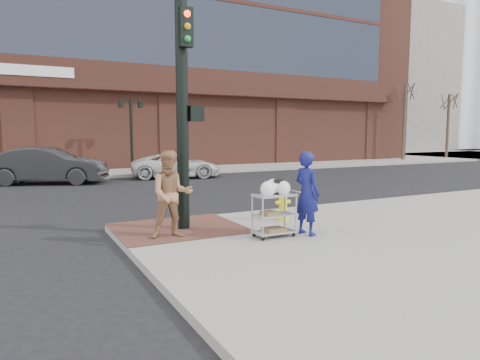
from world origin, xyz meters
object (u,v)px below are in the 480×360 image
lamp_post (131,127)px  pedestrian_tan (171,195)px  utility_cart (274,211)px  minivan_white (176,166)px  traffic_signal_pole (184,107)px  sedan_dark (48,166)px  fire_hydrant (283,203)px  woman_blue (307,193)px

lamp_post → pedestrian_tan: bearing=-100.7°
lamp_post → utility_cart: lamp_post is taller
minivan_white → traffic_signal_pole: bearing=176.1°
sedan_dark → fire_hydrant: bearing=-138.4°
pedestrian_tan → utility_cart: pedestrian_tan is taller
minivan_white → fire_hydrant: bearing=-172.6°
woman_blue → utility_cart: woman_blue is taller
lamp_post → sedan_dark: bearing=-144.9°
fire_hydrant → woman_blue: bearing=-104.5°
sedan_dark → woman_blue: bearing=-141.9°
woman_blue → fire_hydrant: bearing=-24.6°
pedestrian_tan → utility_cart: (1.89, -0.89, -0.35)m
minivan_white → pedestrian_tan: bearing=174.8°
traffic_signal_pole → woman_blue: size_ratio=2.86×
traffic_signal_pole → woman_blue: traffic_signal_pole is taller
traffic_signal_pole → pedestrian_tan: 1.98m
minivan_white → sedan_dark: bearing=103.3°
sedan_dark → fire_hydrant: 13.07m
woman_blue → fire_hydrant: 1.59m
utility_cart → pedestrian_tan: bearing=154.8°
traffic_signal_pole → minivan_white: (3.93, 11.95, -2.20)m
lamp_post → traffic_signal_pole: bearing=-99.2°
sedan_dark → fire_hydrant: sedan_dark is taller
lamp_post → utility_cart: bearing=-93.8°
traffic_signal_pole → utility_cart: traffic_signal_pole is taller
lamp_post → utility_cart: size_ratio=3.38×
sedan_dark → minivan_white: bearing=-69.6°
traffic_signal_pole → sedan_dark: traffic_signal_pole is taller
pedestrian_tan → sedan_dark: bearing=108.2°
woman_blue → fire_hydrant: size_ratio=2.07×
pedestrian_tan → minivan_white: pedestrian_tan is taller
lamp_post → pedestrian_tan: (-3.01, -15.89, -1.58)m
woman_blue → minivan_white: size_ratio=0.39×
sedan_dark → minivan_white: size_ratio=1.11×
traffic_signal_pole → woman_blue: (2.07, -1.70, -1.81)m
pedestrian_tan → sedan_dark: size_ratio=0.35×
lamp_post → minivan_white: (1.45, -3.28, -1.99)m
traffic_signal_pole → sedan_dark: (-2.05, 12.05, -2.00)m
woman_blue → sedan_dark: woman_blue is taller
sedan_dark → utility_cart: (3.40, -13.60, -0.14)m
lamp_post → minivan_white: lamp_post is taller
traffic_signal_pole → pedestrian_tan: size_ratio=2.81×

